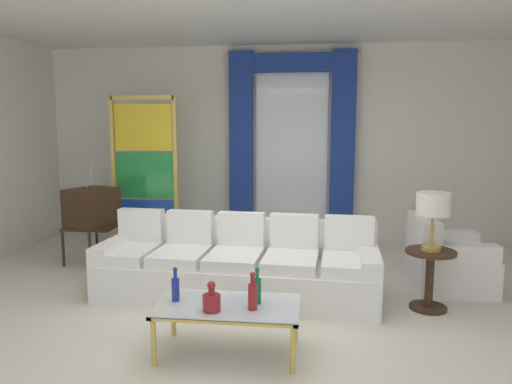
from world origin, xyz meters
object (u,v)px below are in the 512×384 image
at_px(bottle_blue_decanter, 257,289).
at_px(stained_glass_divider, 145,178).
at_px(armchair_white, 445,263).
at_px(coffee_table, 228,309).
at_px(table_lamp_brass, 433,207).
at_px(bottle_crystal_tall, 212,301).
at_px(couch_white_long, 238,266).
at_px(bottle_amber_squat, 175,288).
at_px(bottle_ruby_flask, 253,295).
at_px(peacock_figurine, 163,244).
at_px(vintage_tv, 92,209).
at_px(round_side_table, 430,274).

xyz_separation_m(bottle_blue_decanter, stained_glass_divider, (-1.93, 2.84, 0.53)).
bearing_deg(armchair_white, coffee_table, -139.65).
bearing_deg(table_lamp_brass, bottle_crystal_tall, -145.72).
xyz_separation_m(couch_white_long, table_lamp_brass, (1.93, -0.19, 0.72)).
height_order(bottle_amber_squat, bottle_ruby_flask, bottle_ruby_flask).
height_order(bottle_amber_squat, peacock_figurine, bottle_amber_squat).
xyz_separation_m(bottle_crystal_tall, stained_glass_divider, (-1.60, 3.03, 0.57)).
relative_size(coffee_table, peacock_figurine, 1.88).
bearing_deg(armchair_white, bottle_amber_squat, -145.01).
bearing_deg(armchair_white, bottle_ruby_flask, -135.39).
relative_size(bottle_crystal_tall, table_lamp_brass, 0.41).
bearing_deg(peacock_figurine, stained_glass_divider, 134.49).
distance_m(vintage_tv, stained_glass_divider, 0.89).
bearing_deg(bottle_ruby_flask, peacock_figurine, 120.74).
distance_m(vintage_tv, armchair_white, 4.34).
height_order(couch_white_long, bottle_amber_squat, couch_white_long).
distance_m(coffee_table, bottle_crystal_tall, 0.22).
xyz_separation_m(bottle_blue_decanter, peacock_figurine, (-1.57, 2.47, -0.31)).
bearing_deg(round_side_table, table_lamp_brass, 0.00).
relative_size(armchair_white, peacock_figurine, 1.40).
height_order(bottle_crystal_tall, round_side_table, bottle_crystal_tall).
height_order(vintage_tv, peacock_figurine, vintage_tv).
relative_size(couch_white_long, bottle_amber_squat, 10.67).
xyz_separation_m(bottle_amber_squat, bottle_ruby_flask, (0.63, -0.10, 0.01)).
distance_m(couch_white_long, bottle_blue_decanter, 1.36).
bearing_deg(couch_white_long, bottle_ruby_flask, -76.70).
distance_m(bottle_amber_squat, stained_glass_divider, 3.18).
distance_m(bottle_amber_squat, round_side_table, 2.50).
xyz_separation_m(coffee_table, stained_glass_divider, (-1.70, 2.88, 0.69)).
distance_m(bottle_crystal_tall, table_lamp_brass, 2.36).
height_order(armchair_white, table_lamp_brass, table_lamp_brass).
relative_size(bottle_ruby_flask, peacock_figurine, 0.49).
relative_size(coffee_table, bottle_crystal_tall, 4.83).
xyz_separation_m(vintage_tv, round_side_table, (3.98, -1.07, -0.37)).
xyz_separation_m(bottle_ruby_flask, vintage_tv, (-2.38, 2.30, 0.20)).
height_order(stained_glass_divider, round_side_table, stained_glass_divider).
relative_size(couch_white_long, armchair_white, 3.53).
bearing_deg(peacock_figurine, bottle_amber_squat, -69.94).
xyz_separation_m(vintage_tv, armchair_white, (4.30, -0.41, -0.44)).
bearing_deg(table_lamp_brass, armchair_white, 64.16).
relative_size(coffee_table, table_lamp_brass, 1.98).
bearing_deg(bottle_ruby_flask, coffee_table, 157.22).
bearing_deg(armchair_white, stained_glass_divider, 164.25).
height_order(coffee_table, peacock_figurine, peacock_figurine).
height_order(coffee_table, round_side_table, round_side_table).
xyz_separation_m(bottle_blue_decanter, bottle_amber_squat, (-0.65, -0.02, -0.01)).
distance_m(bottle_blue_decanter, vintage_tv, 3.24).
height_order(bottle_amber_squat, vintage_tv, vintage_tv).
distance_m(coffee_table, table_lamp_brass, 2.23).
bearing_deg(bottle_amber_squat, couch_white_long, 77.26).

